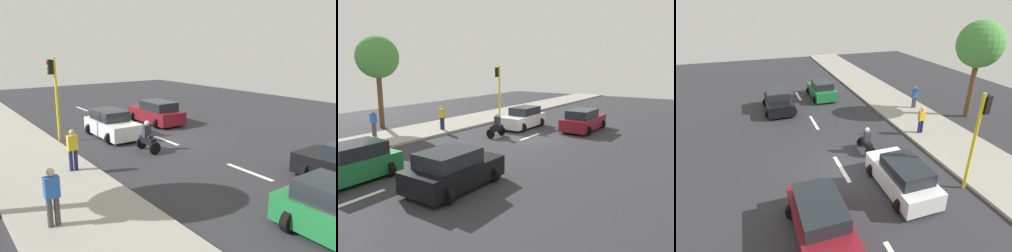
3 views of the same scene
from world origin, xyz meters
TOP-DOWN VIEW (x-y plane):
  - ground_plane at (0.00, 0.00)m, footprint 40.00×60.00m
  - sidewalk at (7.00, 0.00)m, footprint 4.00×60.00m
  - lane_stripe_far_north at (0.00, -12.00)m, footprint 0.20×2.40m
  - lane_stripe_north at (0.00, -6.00)m, footprint 0.20×2.40m
  - lane_stripe_mid at (0.00, 0.00)m, footprint 0.20×2.40m
  - lane_stripe_south at (0.00, 6.00)m, footprint 0.20×2.40m
  - car_maroon at (-2.04, -3.93)m, footprint 2.25×4.38m
  - car_white at (2.01, -2.42)m, footprint 2.16×3.97m
  - motorcycle at (1.84, 1.17)m, footprint 0.60×1.30m
  - pedestrian_near_signal at (7.92, 5.93)m, footprint 0.40×0.24m
  - pedestrian_by_tree at (5.90, 1.99)m, footprint 0.40×0.24m
  - traffic_light_corner at (4.85, -3.24)m, footprint 0.49×0.24m

SIDE VIEW (x-z plane):
  - ground_plane at x=0.00m, z-range -0.10..0.00m
  - lane_stripe_far_north at x=0.00m, z-range 0.00..0.01m
  - lane_stripe_north at x=0.00m, z-range 0.00..0.01m
  - lane_stripe_mid at x=0.00m, z-range 0.00..0.01m
  - lane_stripe_south at x=0.00m, z-range 0.00..0.01m
  - sidewalk at x=7.00m, z-range 0.00..0.15m
  - motorcycle at x=1.84m, z-range -0.12..1.41m
  - car_white at x=2.01m, z-range -0.05..1.47m
  - car_maroon at x=-2.04m, z-range -0.05..1.47m
  - pedestrian_near_signal at x=7.92m, z-range 0.21..1.90m
  - pedestrian_by_tree at x=5.90m, z-range 0.21..1.90m
  - traffic_light_corner at x=4.85m, z-range 0.68..5.18m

